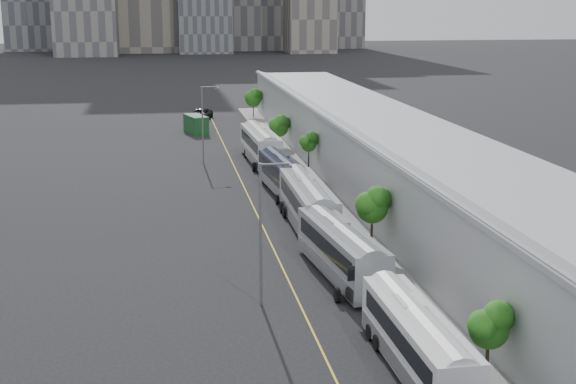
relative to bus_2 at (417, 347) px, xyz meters
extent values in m
cube|color=gray|center=(6.34, 21.69, -1.43)|extent=(10.00, 170.00, 0.12)
cube|color=gold|center=(-4.16, 21.69, -1.48)|extent=(0.12, 160.00, 0.02)
cube|color=gray|center=(10.34, 21.69, 1.91)|extent=(12.00, 160.00, 6.80)
cube|color=gray|center=(10.34, 21.69, 4.36)|extent=(12.45, 160.40, 2.57)
cube|color=gray|center=(4.44, 21.69, 5.51)|extent=(0.30, 160.00, 0.40)
cube|color=white|center=(0.00, 0.02, 0.30)|extent=(2.61, 12.11, 2.92)
cube|color=black|center=(0.00, -0.16, 0.83)|extent=(2.64, 10.66, 0.99)
cube|color=silver|center=(0.00, 0.02, -0.64)|extent=(2.64, 11.87, 0.94)
cube|color=white|center=(0.00, 1.42, 1.90)|extent=(1.24, 2.06, 0.28)
cube|color=gray|center=(-0.48, 15.15, 0.42)|extent=(3.85, 13.06, 3.12)
cube|color=black|center=(-0.48, 14.96, 0.98)|extent=(3.75, 11.53, 1.06)
cube|color=silver|center=(-0.48, 15.15, -0.58)|extent=(3.86, 12.81, 1.00)
cube|color=gray|center=(-0.48, 16.64, 2.12)|extent=(1.50, 2.30, 0.30)
cube|color=#999BA2|center=(-0.47, 27.81, 0.59)|extent=(2.92, 14.05, 3.40)
cube|color=black|center=(-0.47, 27.60, 1.20)|extent=(2.97, 12.37, 1.16)
cube|color=silver|center=(-0.47, 27.81, -0.50)|extent=(2.96, 13.77, 1.09)
cube|color=#999BA2|center=(-0.47, 29.43, 2.45)|extent=(1.42, 2.39, 0.32)
cube|color=black|center=(-0.58, 40.76, 0.35)|extent=(3.37, 12.58, 3.01)
cube|color=black|center=(-0.58, 40.57, 0.90)|extent=(3.33, 11.09, 1.02)
cube|color=silver|center=(-0.58, 40.76, -0.61)|extent=(3.40, 12.33, 0.96)
cube|color=black|center=(-0.58, 42.20, 2.00)|extent=(1.39, 2.19, 0.29)
cube|color=silver|center=(-0.83, 56.71, 0.58)|extent=(3.31, 14.09, 3.39)
cube|color=black|center=(-0.83, 56.49, 1.20)|extent=(3.31, 12.41, 1.15)
cube|color=silver|center=(-0.83, 56.71, -0.50)|extent=(3.34, 13.81, 1.09)
cube|color=silver|center=(-0.83, 58.32, 2.44)|extent=(1.49, 2.42, 0.32)
cylinder|color=black|center=(3.14, -1.47, 0.09)|extent=(0.18, 0.18, 3.16)
sphere|color=#165713|center=(3.14, -1.47, 1.71)|extent=(2.01, 2.01, 2.01)
cylinder|color=black|center=(2.94, 19.93, 0.49)|extent=(0.18, 0.18, 3.96)
sphere|color=#165713|center=(2.94, 19.93, 2.51)|extent=(2.41, 2.41, 2.41)
cylinder|color=black|center=(3.29, 47.74, 0.51)|extent=(0.18, 0.18, 3.99)
sphere|color=#165713|center=(3.29, 47.74, 2.42)|extent=(1.70, 1.70, 1.70)
cylinder|color=black|center=(2.90, 66.81, -0.06)|extent=(0.18, 0.18, 2.86)
sphere|color=#165713|center=(2.90, 66.81, 1.51)|extent=(2.48, 2.48, 2.48)
cylinder|color=black|center=(2.81, 95.34, 0.19)|extent=(0.18, 0.18, 3.35)
sphere|color=#165713|center=(2.81, 95.34, 1.98)|extent=(2.65, 2.65, 2.65)
cylinder|color=#59595E|center=(-6.56, 10.94, 3.04)|extent=(0.18, 0.18, 9.05)
cylinder|color=#59595E|center=(-5.66, 10.94, 7.46)|extent=(1.80, 0.14, 0.14)
cube|color=#59595E|center=(-4.86, 10.94, 7.31)|extent=(0.50, 0.22, 0.18)
cylinder|color=#59595E|center=(-7.59, 56.93, 3.07)|extent=(0.18, 0.18, 9.12)
cylinder|color=#59595E|center=(-6.69, 56.93, 7.54)|extent=(1.80, 0.14, 0.14)
cube|color=#59595E|center=(-5.89, 56.93, 7.39)|extent=(0.50, 0.22, 0.18)
cube|color=#133E1C|center=(-7.33, 80.41, -0.19)|extent=(3.53, 5.83, 2.60)
imported|color=black|center=(-6.00, 94.44, -0.62)|extent=(4.75, 6.83, 1.73)
camera|label=1|loc=(-12.36, -36.07, 16.92)|focal=50.00mm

